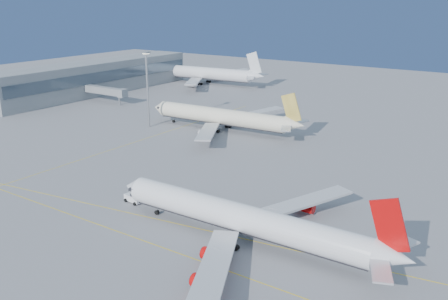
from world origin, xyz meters
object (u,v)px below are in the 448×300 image
at_px(airliner_virgin, 246,220).
at_px(airliner_etihad, 223,117).
at_px(light_mast, 147,83).
at_px(pushback_tug, 135,197).
at_px(airliner_third, 205,73).

bearing_deg(airliner_virgin, airliner_etihad, 127.11).
distance_m(airliner_virgin, light_mast, 93.00).
height_order(pushback_tug, light_mast, light_mast).
xyz_separation_m(airliner_virgin, pushback_tug, (-30.63, 2.01, -3.37)).
distance_m(airliner_etihad, airliner_third, 97.12).
distance_m(airliner_virgin, pushback_tug, 30.88).
distance_m(airliner_etihad, light_mast, 28.87).
xyz_separation_m(airliner_virgin, airliner_third, (-112.79, 139.47, 1.02)).
xyz_separation_m(airliner_etihad, airliner_third, (-62.73, 74.13, 0.82)).
relative_size(airliner_etihad, light_mast, 2.27).
height_order(airliner_etihad, pushback_tug, airliner_etihad).
bearing_deg(airliner_etihad, pushback_tug, -76.20).
distance_m(airliner_third, pushback_tug, 160.21).
bearing_deg(airliner_virgin, pushback_tug, 175.90).
xyz_separation_m(airliner_third, pushback_tug, (82.16, -137.47, -4.40)).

